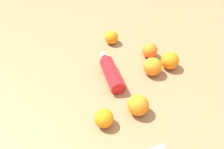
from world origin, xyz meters
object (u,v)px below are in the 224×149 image
object	(u,v)px
orange_3	(104,118)
orange_5	(150,50)
orange_2	(111,37)
orange_4	(153,67)
orange_1	(170,61)
water_bottle	(111,72)
orange_0	(137,105)

from	to	relation	value
orange_3	orange_5	distance (m)	0.46
orange_2	orange_4	world-z (taller)	orange_4
orange_1	orange_2	bearing A→B (deg)	-52.73
orange_2	orange_4	bearing A→B (deg)	111.06
orange_1	orange_4	world-z (taller)	same
orange_4	water_bottle	bearing A→B (deg)	-9.49
water_bottle	orange_5	distance (m)	0.24
water_bottle	orange_2	bearing A→B (deg)	-17.41
orange_5	orange_1	bearing A→B (deg)	118.26
water_bottle	orange_3	bearing A→B (deg)	158.16
orange_3	orange_1	bearing A→B (deg)	-148.91
orange_0	orange_2	size ratio (longest dim) A/B	1.16
water_bottle	orange_1	xyz separation A→B (m)	(-0.28, 0.01, 0.01)
orange_1	orange_5	bearing A→B (deg)	-61.74
orange_0	orange_5	size ratio (longest dim) A/B	1.09
orange_0	orange_5	xyz separation A→B (m)	(-0.18, -0.31, -0.00)
orange_3	orange_5	xyz separation A→B (m)	(-0.32, -0.33, 0.00)
orange_4	orange_5	size ratio (longest dim) A/B	1.10
orange_0	orange_1	distance (m)	0.32
orange_0	orange_1	bearing A→B (deg)	-139.08
orange_4	orange_3	bearing A→B (deg)	36.62
water_bottle	orange_3	world-z (taller)	orange_3
water_bottle	orange_5	size ratio (longest dim) A/B	3.32
water_bottle	orange_5	world-z (taller)	orange_5
orange_1	orange_3	world-z (taller)	orange_1
orange_1	orange_3	bearing A→B (deg)	31.09
water_bottle	orange_5	bearing A→B (deg)	-68.55
orange_0	orange_1	world-z (taller)	same
orange_2	orange_3	xyz separation A→B (m)	(0.17, 0.49, -0.00)
orange_2	orange_1	bearing A→B (deg)	127.27
orange_1	orange_2	xyz separation A→B (m)	(0.20, -0.27, -0.01)
water_bottle	orange_4	world-z (taller)	orange_4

